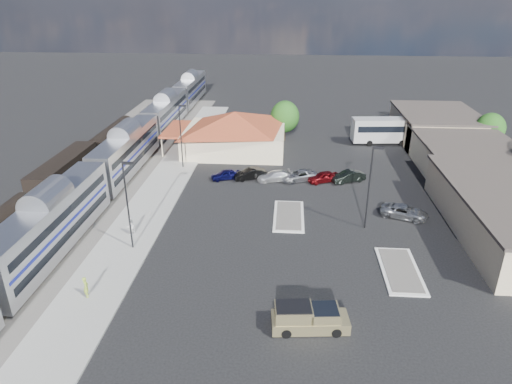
# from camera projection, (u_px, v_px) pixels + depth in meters

# --- Properties ---
(ground) EXTENTS (280.00, 280.00, 0.00)m
(ground) POSITION_uv_depth(u_px,v_px,m) (251.00, 224.00, 48.89)
(ground) COLOR black
(ground) RESTS_ON ground
(railbed) EXTENTS (16.00, 100.00, 0.12)m
(railbed) POSITION_uv_depth(u_px,v_px,m) (91.00, 188.00, 57.58)
(railbed) COLOR #4C4944
(railbed) RESTS_ON ground
(platform) EXTENTS (5.50, 92.00, 0.18)m
(platform) POSITION_uv_depth(u_px,v_px,m) (157.00, 196.00, 55.13)
(platform) COLOR gray
(platform) RESTS_ON ground
(passenger_train) EXTENTS (3.00, 104.00, 5.55)m
(passenger_train) POSITION_uv_depth(u_px,v_px,m) (127.00, 152.00, 61.56)
(passenger_train) COLOR silver
(passenger_train) RESTS_ON ground
(freight_cars) EXTENTS (2.80, 46.00, 4.00)m
(freight_cars) POSITION_uv_depth(u_px,v_px,m) (65.00, 174.00, 56.89)
(freight_cars) COLOR black
(freight_cars) RESTS_ON ground
(station_depot) EXTENTS (18.35, 12.24, 6.20)m
(station_depot) POSITION_uv_depth(u_px,v_px,m) (235.00, 131.00, 69.80)
(station_depot) COLOR beige
(station_depot) RESTS_ON ground
(buildings_east) EXTENTS (14.40, 51.40, 4.80)m
(buildings_east) POSITION_uv_depth(u_px,v_px,m) (475.00, 164.00, 59.08)
(buildings_east) COLOR #C6B28C
(buildings_east) RESTS_ON ground
(traffic_island_south) EXTENTS (3.30, 7.50, 0.21)m
(traffic_island_south) POSITION_uv_depth(u_px,v_px,m) (289.00, 216.00, 50.40)
(traffic_island_south) COLOR silver
(traffic_island_south) RESTS_ON ground
(traffic_island_north) EXTENTS (3.30, 7.50, 0.21)m
(traffic_island_north) POSITION_uv_depth(u_px,v_px,m) (400.00, 270.00, 40.60)
(traffic_island_north) COLOR silver
(traffic_island_north) RESTS_ON ground
(lamp_plat_s) EXTENTS (1.08, 0.25, 9.00)m
(lamp_plat_s) POSITION_uv_depth(u_px,v_px,m) (128.00, 199.00, 41.99)
(lamp_plat_s) COLOR black
(lamp_plat_s) RESTS_ON ground
(lamp_plat_n) EXTENTS (1.08, 0.25, 9.00)m
(lamp_plat_n) POSITION_uv_depth(u_px,v_px,m) (181.00, 131.00, 62.04)
(lamp_plat_n) COLOR black
(lamp_plat_n) RESTS_ON ground
(lamp_lot) EXTENTS (1.08, 0.25, 9.00)m
(lamp_lot) POSITION_uv_depth(u_px,v_px,m) (371.00, 181.00, 45.90)
(lamp_lot) COLOR black
(lamp_lot) RESTS_ON ground
(tree_east_c) EXTENTS (4.41, 4.41, 6.21)m
(tree_east_c) POSITION_uv_depth(u_px,v_px,m) (490.00, 129.00, 68.74)
(tree_east_c) COLOR #382314
(tree_east_c) RESTS_ON ground
(tree_depot) EXTENTS (4.71, 4.71, 6.63)m
(tree_depot) POSITION_uv_depth(u_px,v_px,m) (285.00, 117.00, 74.39)
(tree_depot) COLOR #382314
(tree_depot) RESTS_ON ground
(pickup_truck) EXTENTS (5.83, 2.60, 1.95)m
(pickup_truck) POSITION_uv_depth(u_px,v_px,m) (310.00, 318.00, 33.42)
(pickup_truck) COLOR tan
(pickup_truck) RESTS_ON ground
(suv) EXTENTS (5.62, 4.06, 1.42)m
(suv) POSITION_uv_depth(u_px,v_px,m) (404.00, 212.00, 49.96)
(suv) COLOR #929599
(suv) RESTS_ON ground
(coach_bus) EXTENTS (13.23, 4.02, 4.18)m
(coach_bus) POSITION_uv_depth(u_px,v_px,m) (393.00, 129.00, 73.41)
(coach_bus) COLOR silver
(coach_bus) RESTS_ON ground
(person_a) EXTENTS (0.66, 0.78, 1.82)m
(person_a) POSITION_uv_depth(u_px,v_px,m) (86.00, 287.00, 36.68)
(person_a) COLOR #9BB839
(person_a) RESTS_ON platform
(person_b) EXTENTS (1.00, 1.10, 1.84)m
(person_b) POSITION_uv_depth(u_px,v_px,m) (130.00, 226.00, 46.09)
(person_b) COLOR white
(person_b) RESTS_ON platform
(parked_car_a) EXTENTS (4.27, 2.88, 1.35)m
(parked_car_a) POSITION_uv_depth(u_px,v_px,m) (226.00, 175.00, 60.11)
(parked_car_a) COLOR #0D0D43
(parked_car_a) RESTS_ON ground
(parked_car_b) EXTENTS (4.68, 3.05, 1.46)m
(parked_car_b) POSITION_uv_depth(u_px,v_px,m) (250.00, 174.00, 60.14)
(parked_car_b) COLOR black
(parked_car_b) RESTS_ON ground
(parked_car_c) EXTENTS (4.90, 3.15, 1.32)m
(parked_car_c) POSITION_uv_depth(u_px,v_px,m) (274.00, 176.00, 59.68)
(parked_car_c) COLOR silver
(parked_car_c) RESTS_ON ground
(parked_car_d) EXTENTS (5.50, 4.20, 1.39)m
(parked_car_d) POSITION_uv_depth(u_px,v_px,m) (299.00, 176.00, 59.72)
(parked_car_d) COLOR gray
(parked_car_d) RESTS_ON ground
(parked_car_e) EXTENTS (4.51, 3.15, 1.43)m
(parked_car_e) POSITION_uv_depth(u_px,v_px,m) (323.00, 177.00, 59.22)
(parked_car_e) COLOR #660B0F
(parked_car_e) RESTS_ON ground
(parked_car_f) EXTENTS (4.76, 3.29, 1.49)m
(parked_car_f) POSITION_uv_depth(u_px,v_px,m) (348.00, 177.00, 59.26)
(parked_car_f) COLOR black
(parked_car_f) RESTS_ON ground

